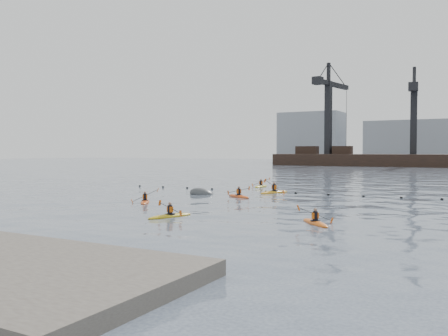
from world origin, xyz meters
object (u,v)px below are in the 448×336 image
(mooring_buoy, at_px, (202,194))
(kayaker_3, at_px, (274,192))
(kayaker_1, at_px, (170,215))
(kayaker_4, at_px, (315,222))
(kayaker_2, at_px, (239,196))
(kayaker_5, at_px, (261,186))
(kayaker_0, at_px, (145,201))

(mooring_buoy, bearing_deg, kayaker_3, 41.00)
(kayaker_1, distance_m, kayaker_4, 8.34)
(kayaker_2, xyz_separation_m, kayaker_3, (1.10, 4.96, 0.01))
(kayaker_2, height_order, kayaker_5, kayaker_5)
(kayaker_2, distance_m, kayaker_4, 15.14)
(kayaker_4, bearing_deg, kayaker_0, -56.60)
(kayaker_0, height_order, kayaker_1, kayaker_0)
(kayaker_4, bearing_deg, kayaker_3, -101.84)
(kayaker_1, bearing_deg, kayaker_0, 155.47)
(kayaker_1, bearing_deg, mooring_buoy, 131.44)
(kayaker_3, distance_m, kayaker_4, 18.53)
(mooring_buoy, bearing_deg, kayaker_0, -91.38)
(kayaker_2, bearing_deg, kayaker_5, 47.59)
(kayaker_1, xyz_separation_m, mooring_buoy, (-6.00, 13.31, -0.09))
(kayaker_3, distance_m, mooring_buoy, 6.72)
(kayaker_0, distance_m, kayaker_1, 8.29)
(kayaker_0, xyz_separation_m, kayaker_4, (14.38, -3.93, -0.00))
(kayaker_0, distance_m, kayaker_3, 13.29)
(kayaker_0, relative_size, mooring_buoy, 1.27)
(kayaker_0, xyz_separation_m, mooring_buoy, (0.19, 7.80, -0.09))
(kayaker_4, height_order, kayaker_5, kayaker_5)
(kayaker_0, xyz_separation_m, kayaker_1, (6.19, -5.51, 0.00))
(kayaker_3, height_order, kayaker_5, kayaker_3)
(kayaker_3, relative_size, kayaker_4, 1.38)
(kayaker_3, height_order, mooring_buoy, kayaker_3)
(kayaker_0, height_order, kayaker_2, kayaker_0)
(kayaker_2, bearing_deg, kayaker_1, -138.67)
(kayaker_1, xyz_separation_m, kayaker_3, (-0.93, 17.71, 0.01))
(kayaker_4, distance_m, kayaker_5, 26.10)
(kayaker_1, distance_m, mooring_buoy, 14.60)
(kayaker_3, relative_size, mooring_buoy, 1.63)
(kayaker_2, height_order, kayaker_4, kayaker_4)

